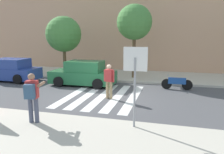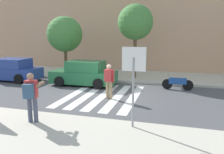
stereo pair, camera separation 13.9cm
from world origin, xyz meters
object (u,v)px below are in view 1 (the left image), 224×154
(pedestrian_crossing, at_px, (109,80))
(motorcycle, at_px, (177,83))
(parked_car_green, at_px, (84,74))
(street_tree_center, at_px, (134,23))
(photographer_with_backpack, at_px, (32,94))
(parked_car_blue, at_px, (10,70))
(stop_sign, at_px, (135,70))
(street_tree_west, at_px, (64,34))

(pedestrian_crossing, distance_m, motorcycle, 4.40)
(parked_car_green, height_order, street_tree_center, street_tree_center)
(street_tree_center, bearing_deg, photographer_with_backpack, -101.92)
(parked_car_blue, relative_size, motorcycle, 2.33)
(parked_car_blue, xyz_separation_m, street_tree_center, (8.25, 2.68, 3.28))
(stop_sign, height_order, parked_car_blue, stop_sign)
(parked_car_green, height_order, street_tree_west, street_tree_west)
(photographer_with_backpack, relative_size, street_tree_west, 0.39)
(photographer_with_backpack, relative_size, street_tree_center, 0.34)
(street_tree_west, relative_size, street_tree_center, 0.86)
(parked_car_blue, relative_size, street_tree_center, 0.80)
(photographer_with_backpack, relative_size, parked_car_blue, 0.42)
(stop_sign, xyz_separation_m, photographer_with_backpack, (-3.40, -0.58, -0.88))
(stop_sign, distance_m, parked_car_green, 7.41)
(pedestrian_crossing, bearing_deg, stop_sign, -61.80)
(photographer_with_backpack, height_order, parked_car_blue, photographer_with_backpack)
(parked_car_green, bearing_deg, street_tree_center, 44.22)
(stop_sign, height_order, photographer_with_backpack, stop_sign)
(parked_car_blue, distance_m, parked_car_green, 5.49)
(pedestrian_crossing, bearing_deg, parked_car_blue, 162.08)
(photographer_with_backpack, bearing_deg, street_tree_center, 78.08)
(motorcycle, bearing_deg, street_tree_west, 166.80)
(photographer_with_backpack, distance_m, pedestrian_crossing, 4.27)
(photographer_with_backpack, bearing_deg, parked_car_green, 97.15)
(parked_car_blue, relative_size, parked_car_green, 1.00)
(parked_car_blue, relative_size, street_tree_west, 0.93)
(pedestrian_crossing, xyz_separation_m, parked_car_blue, (-7.89, 2.55, -0.25))
(motorcycle, distance_m, street_tree_west, 8.81)
(pedestrian_crossing, distance_m, street_tree_west, 7.14)
(pedestrian_crossing, bearing_deg, parked_car_green, 133.29)
(photographer_with_backpack, height_order, pedestrian_crossing, photographer_with_backpack)
(photographer_with_backpack, bearing_deg, pedestrian_crossing, 68.18)
(stop_sign, height_order, parked_car_green, stop_sign)
(motorcycle, bearing_deg, parked_car_green, -176.99)
(street_tree_west, bearing_deg, photographer_with_backpack, -69.63)
(stop_sign, relative_size, parked_car_blue, 0.64)
(street_tree_west, bearing_deg, parked_car_blue, -144.25)
(pedestrian_crossing, height_order, motorcycle, pedestrian_crossing)
(stop_sign, distance_m, pedestrian_crossing, 3.99)
(street_tree_center, bearing_deg, street_tree_west, -174.75)
(motorcycle, bearing_deg, photographer_with_backpack, -125.69)
(motorcycle, xyz_separation_m, street_tree_center, (-2.95, 2.38, 3.59))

